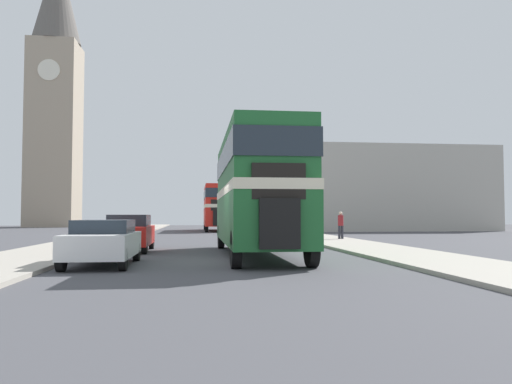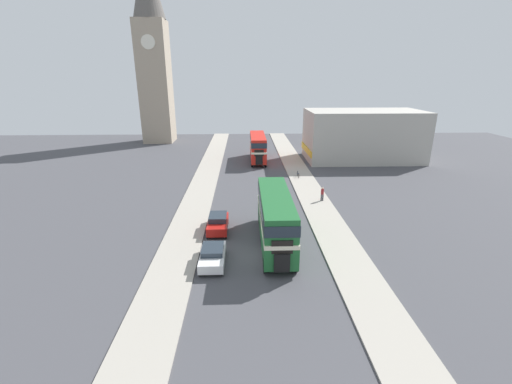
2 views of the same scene
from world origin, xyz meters
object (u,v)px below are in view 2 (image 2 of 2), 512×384
at_px(double_decker_bus, 275,215).
at_px(car_parked_mid, 218,223).
at_px(bus_distant, 258,146).
at_px(car_parked_near, 213,255).
at_px(pedestrian_walking, 322,193).
at_px(bicycle_on_pavement, 298,174).
at_px(church_tower, 152,48).

relative_size(double_decker_bus, car_parked_mid, 2.72).
relative_size(bus_distant, car_parked_near, 2.60).
bearing_deg(pedestrian_walking, bus_distant, 108.21).
height_order(bicycle_on_pavement, church_tower, church_tower).
height_order(car_parked_mid, pedestrian_walking, pedestrian_walking).
bearing_deg(car_parked_mid, bus_distant, 80.04).
xyz_separation_m(bicycle_on_pavement, church_tower, (-25.70, 28.80, 18.39)).
height_order(car_parked_mid, bicycle_on_pavement, car_parked_mid).
height_order(double_decker_bus, bus_distant, double_decker_bus).
distance_m(double_decker_bus, bicycle_on_pavement, 20.45).
xyz_separation_m(double_decker_bus, car_parked_mid, (-5.05, 2.79, -1.84)).
bearing_deg(church_tower, bus_distant, -42.16).
xyz_separation_m(pedestrian_walking, church_tower, (-26.99, 38.40, 17.84)).
relative_size(car_parked_mid, bicycle_on_pavement, 2.27).
distance_m(bus_distant, bicycle_on_pavement, 11.75).
relative_size(double_decker_bus, church_tower, 0.29).
height_order(bus_distant, pedestrian_walking, bus_distant).
bearing_deg(bicycle_on_pavement, car_parked_near, -113.69).
distance_m(double_decker_bus, car_parked_mid, 6.06).
xyz_separation_m(double_decker_bus, bus_distant, (-0.27, 30.01, -0.05)).
relative_size(car_parked_near, church_tower, 0.11).
bearing_deg(car_parked_mid, car_parked_near, -89.85).
bearing_deg(bicycle_on_pavement, bus_distant, 117.08).
height_order(double_decker_bus, car_parked_near, double_decker_bus).
distance_m(bicycle_on_pavement, church_tower, 42.76).
relative_size(double_decker_bus, bicycle_on_pavement, 6.16).
distance_m(car_parked_mid, pedestrian_walking, 13.49).
distance_m(double_decker_bus, pedestrian_walking, 12.01).
bearing_deg(pedestrian_walking, church_tower, 125.10).
bearing_deg(car_parked_near, double_decker_bus, 31.87).
xyz_separation_m(car_parked_mid, pedestrian_walking, (11.33, 7.32, 0.24)).
height_order(car_parked_near, car_parked_mid, car_parked_mid).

